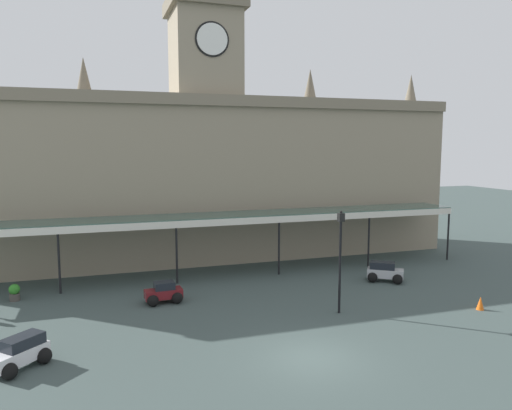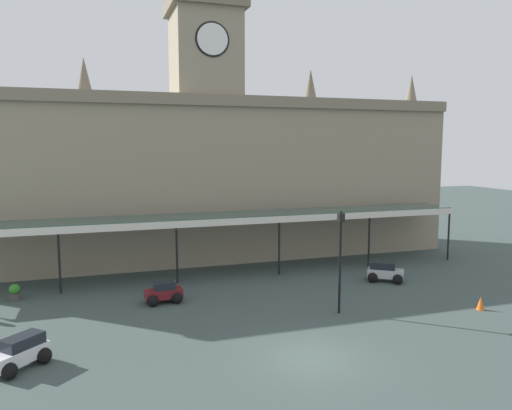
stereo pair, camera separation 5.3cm
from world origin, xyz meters
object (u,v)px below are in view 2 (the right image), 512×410
(car_white_estate, at_px, (20,354))
(victorian_lamppost, at_px, (340,251))
(car_silver_estate, at_px, (385,273))
(traffic_cone, at_px, (480,303))
(planter_forecourt_centre, at_px, (15,292))
(car_maroon_sedan, at_px, (164,294))

(car_white_estate, relative_size, victorian_lamppost, 0.44)
(car_silver_estate, xyz_separation_m, traffic_cone, (1.76, -6.39, -0.21))
(victorian_lamppost, distance_m, planter_forecourt_centre, 18.36)
(victorian_lamppost, relative_size, planter_forecourt_centre, 5.64)
(car_maroon_sedan, bearing_deg, traffic_cone, -22.16)
(victorian_lamppost, bearing_deg, planter_forecourt_centre, 155.36)
(car_silver_estate, relative_size, traffic_cone, 3.41)
(planter_forecourt_centre, bearing_deg, traffic_cone, -21.65)
(victorian_lamppost, distance_m, traffic_cone, 8.21)
(victorian_lamppost, xyz_separation_m, planter_forecourt_centre, (-16.49, 7.56, -2.84))
(planter_forecourt_centre, bearing_deg, car_white_estate, -80.84)
(car_silver_estate, height_order, victorian_lamppost, victorian_lamppost)
(car_white_estate, bearing_deg, traffic_cone, -0.18)
(car_maroon_sedan, xyz_separation_m, traffic_cone, (15.93, -6.49, -0.15))
(car_silver_estate, bearing_deg, car_white_estate, -162.96)
(victorian_lamppost, xyz_separation_m, traffic_cone, (7.41, -1.92, -2.97))
(car_white_estate, height_order, car_maroon_sedan, car_white_estate)
(car_white_estate, height_order, traffic_cone, car_white_estate)
(victorian_lamppost, height_order, traffic_cone, victorian_lamppost)
(traffic_cone, bearing_deg, car_white_estate, 179.82)
(car_white_estate, bearing_deg, planter_forecourt_centre, 99.16)
(car_silver_estate, distance_m, planter_forecourt_centre, 22.35)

